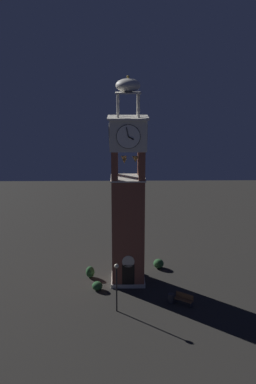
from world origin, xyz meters
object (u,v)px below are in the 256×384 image
object	(u,v)px
park_bench	(184,299)
trash_bin	(171,298)
clock_tower	(128,202)
lamp_post	(117,279)

from	to	relation	value
park_bench	trash_bin	xyz separation A→B (m)	(-1.03, 0.32, -0.08)
clock_tower	trash_bin	bearing A→B (deg)	-49.64
park_bench	lamp_post	xyz separation A→B (m)	(-5.57, -1.00, 2.35)
clock_tower	lamp_post	xyz separation A→B (m)	(-1.00, -5.48, -4.80)
clock_tower	trash_bin	xyz separation A→B (m)	(3.54, -4.16, -7.23)
clock_tower	lamp_post	bearing A→B (deg)	-100.37
clock_tower	trash_bin	size ratio (longest dim) A/B	23.06
clock_tower	trash_bin	world-z (taller)	clock_tower
clock_tower	park_bench	distance (m)	9.59
clock_tower	park_bench	world-z (taller)	clock_tower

